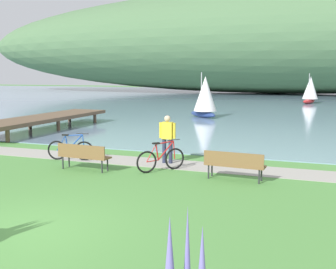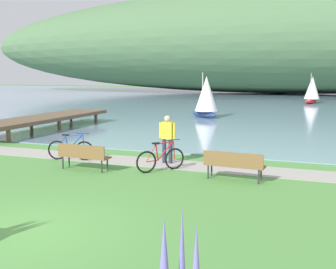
# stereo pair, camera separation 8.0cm
# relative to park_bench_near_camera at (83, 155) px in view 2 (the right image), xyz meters

# --- Properties ---
(ground_plane) EXTENTS (200.00, 200.00, 0.00)m
(ground_plane) POSITION_rel_park_bench_near_camera_xyz_m (1.67, -5.06, -0.52)
(ground_plane) COLOR #518E42
(bay_water) EXTENTS (180.00, 80.00, 0.04)m
(bay_water) POSITION_rel_park_bench_near_camera_xyz_m (1.67, 43.71, -0.50)
(bay_water) COLOR #7A99B2
(bay_water) RESTS_ON ground
(distant_hillside) EXTENTS (113.01, 28.00, 17.23)m
(distant_hillside) POSITION_rel_park_bench_near_camera_xyz_m (0.92, 59.16, 8.13)
(distant_hillside) COLOR #4C7047
(distant_hillside) RESTS_ON bay_water
(shoreline_path) EXTENTS (60.00, 1.50, 0.01)m
(shoreline_path) POSITION_rel_park_bench_near_camera_xyz_m (1.67, 1.87, -0.52)
(shoreline_path) COLOR #A39E93
(shoreline_path) RESTS_ON ground
(park_bench_near_camera) EXTENTS (1.82, 0.58, 0.88)m
(park_bench_near_camera) POSITION_rel_park_bench_near_camera_xyz_m (0.00, 0.00, 0.00)
(park_bench_near_camera) COLOR brown
(park_bench_near_camera) RESTS_ON ground
(park_bench_further_along) EXTENTS (1.83, 0.60, 0.88)m
(park_bench_further_along) POSITION_rel_park_bench_near_camera_xyz_m (4.91, 0.40, 0.00)
(park_bench_further_along) COLOR brown
(park_bench_further_along) RESTS_ON ground
(bicycle_leaning_near_bench) EXTENTS (1.18, 1.39, 1.01)m
(bicycle_leaning_near_bench) POSITION_rel_park_bench_near_camera_xyz_m (2.44, 0.77, -0.12)
(bicycle_leaning_near_bench) COLOR black
(bicycle_leaning_near_bench) RESTS_ON ground
(bicycle_beside_path) EXTENTS (1.74, 0.45, 1.01)m
(bicycle_beside_path) POSITION_rel_park_bench_near_camera_xyz_m (-1.31, 1.25, -0.12)
(bicycle_beside_path) COLOR black
(bicycle_beside_path) RESTS_ON ground
(person_at_shoreline) EXTENTS (0.61, 0.22, 1.71)m
(person_at_shoreline) POSITION_rel_park_bench_near_camera_xyz_m (2.22, 1.97, 0.46)
(person_at_shoreline) COLOR #282D47
(person_at_shoreline) RESTS_ON ground
(sailboat_mid_bay) EXTENTS (2.70, 2.49, 3.27)m
(sailboat_mid_bay) POSITION_rel_park_bench_near_camera_xyz_m (-0.48, 17.24, 1.06)
(sailboat_mid_bay) COLOR navy
(sailboat_mid_bay) RESTS_ON bay_water
(sailboat_toward_hillside) EXTENTS (2.08, 2.86, 3.24)m
(sailboat_toward_hillside) POSITION_rel_park_bench_near_camera_xyz_m (6.41, 35.73, 1.04)
(sailboat_toward_hillside) COLOR #B22323
(sailboat_toward_hillside) RESTS_ON bay_water
(pier_dock) EXTENTS (2.40, 10.00, 0.80)m
(pier_dock) POSITION_rel_park_bench_near_camera_xyz_m (-7.33, 7.71, 0.17)
(pier_dock) COLOR brown
(pier_dock) RESTS_ON ground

